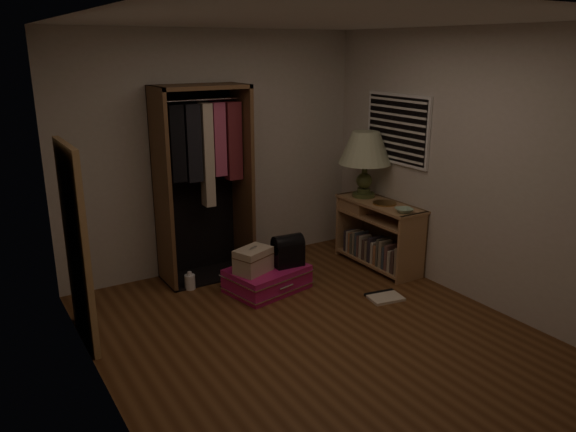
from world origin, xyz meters
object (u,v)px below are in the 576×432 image
object	(u,v)px
open_wardrobe	(206,166)
black_bag	(288,250)
floor_mirror	(77,246)
pink_suitcase	(267,279)
console_bookshelf	(376,232)
train_case	(253,260)
white_jug	(190,282)
table_lamp	(365,149)

from	to	relation	value
open_wardrobe	black_bag	bearing A→B (deg)	-53.87
floor_mirror	pink_suitcase	distance (m)	1.97
console_bookshelf	train_case	xyz separation A→B (m)	(-1.58, 0.01, -0.03)
floor_mirror	pink_suitcase	world-z (taller)	floor_mirror
floor_mirror	white_jug	bearing A→B (deg)	23.73
table_lamp	white_jug	size ratio (longest dim) A/B	3.96
console_bookshelf	pink_suitcase	size ratio (longest dim) A/B	1.25
black_bag	white_jug	bearing A→B (deg)	156.06
pink_suitcase	table_lamp	world-z (taller)	table_lamp
pink_suitcase	black_bag	bearing A→B (deg)	-25.31
open_wardrobe	table_lamp	xyz separation A→B (m)	(1.75, -0.47, 0.08)
console_bookshelf	open_wardrobe	world-z (taller)	open_wardrobe
table_lamp	pink_suitcase	bearing A→B (deg)	-171.00
black_bag	table_lamp	xyz separation A→B (m)	(1.20, 0.28, 0.89)
floor_mirror	white_jug	xyz separation A→B (m)	(1.15, 0.51, -0.77)
console_bookshelf	floor_mirror	bearing A→B (deg)	-179.30
floor_mirror	white_jug	distance (m)	1.47
console_bookshelf	train_case	bearing A→B (deg)	179.70
floor_mirror	train_case	world-z (taller)	floor_mirror
console_bookshelf	white_jug	distance (m)	2.16
open_wardrobe	floor_mirror	distance (m)	1.72
table_lamp	black_bag	bearing A→B (deg)	-166.99
train_case	floor_mirror	bearing A→B (deg)	160.51
train_case	black_bag	world-z (taller)	black_bag
open_wardrobe	floor_mirror	bearing A→B (deg)	-152.72
console_bookshelf	train_case	world-z (taller)	console_bookshelf
console_bookshelf	black_bag	size ratio (longest dim) A/B	3.39
console_bookshelf	table_lamp	bearing A→B (deg)	89.29
table_lamp	white_jug	bearing A→B (deg)	174.33
train_case	pink_suitcase	bearing A→B (deg)	-12.36
open_wardrobe	floor_mirror	xyz separation A→B (m)	(-1.50, -0.77, -0.37)
white_jug	open_wardrobe	bearing A→B (deg)	37.59
open_wardrobe	pink_suitcase	bearing A→B (deg)	-64.70
black_bag	table_lamp	world-z (taller)	table_lamp
train_case	white_jug	bearing A→B (deg)	116.51
open_wardrobe	table_lamp	distance (m)	1.81
floor_mirror	train_case	bearing A→B (deg)	1.65
console_bookshelf	pink_suitcase	bearing A→B (deg)	178.58
open_wardrobe	floor_mirror	world-z (taller)	open_wardrobe
floor_mirror	table_lamp	world-z (taller)	floor_mirror
console_bookshelf	table_lamp	size ratio (longest dim) A/B	1.49
open_wardrobe	pink_suitcase	distance (m)	1.34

